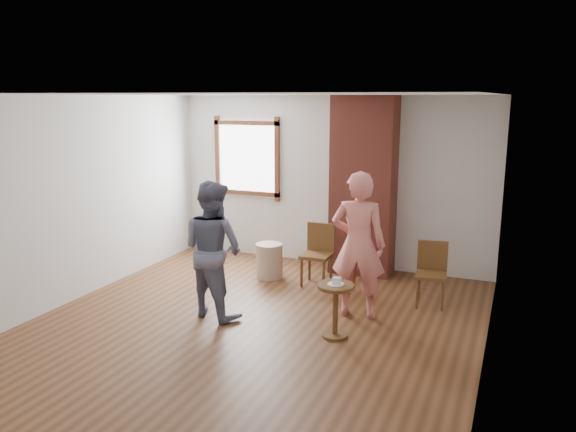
# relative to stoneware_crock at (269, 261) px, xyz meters

# --- Properties ---
(ground) EXTENTS (5.50, 5.50, 0.00)m
(ground) POSITION_rel_stoneware_crock_xyz_m (0.56, -1.72, -0.25)
(ground) COLOR brown
(ground) RESTS_ON ground
(room_shell) EXTENTS (5.04, 5.52, 2.62)m
(room_shell) POSITION_rel_stoneware_crock_xyz_m (0.51, -1.12, 1.56)
(room_shell) COLOR silver
(room_shell) RESTS_ON ground
(brick_chimney) EXTENTS (0.90, 0.50, 2.60)m
(brick_chimney) POSITION_rel_stoneware_crock_xyz_m (1.16, 0.78, 1.05)
(brick_chimney) COLOR #9D4637
(brick_chimney) RESTS_ON ground
(stoneware_crock) EXTENTS (0.51, 0.51, 0.50)m
(stoneware_crock) POSITION_rel_stoneware_crock_xyz_m (0.00, 0.00, 0.00)
(stoneware_crock) COLOR tan
(stoneware_crock) RESTS_ON ground
(dark_pot) EXTENTS (0.17, 0.17, 0.15)m
(dark_pot) POSITION_rel_stoneware_crock_xyz_m (-1.03, 0.37, -0.17)
(dark_pot) COLOR black
(dark_pot) RESTS_ON ground
(dining_chair_left) EXTENTS (0.40, 0.40, 0.85)m
(dining_chair_left) POSITION_rel_stoneware_crock_xyz_m (0.75, 0.02, 0.22)
(dining_chair_left) COLOR brown
(dining_chair_left) RESTS_ON ground
(dining_chair_right) EXTENTS (0.41, 0.41, 0.80)m
(dining_chair_right) POSITION_rel_stoneware_crock_xyz_m (2.33, -0.19, 0.20)
(dining_chair_right) COLOR brown
(dining_chair_right) RESTS_ON ground
(side_table) EXTENTS (0.40, 0.40, 0.60)m
(side_table) POSITION_rel_stoneware_crock_xyz_m (1.52, -1.60, 0.15)
(side_table) COLOR brown
(side_table) RESTS_ON ground
(cake_plate) EXTENTS (0.18, 0.18, 0.01)m
(cake_plate) POSITION_rel_stoneware_crock_xyz_m (1.52, -1.60, 0.35)
(cake_plate) COLOR white
(cake_plate) RESTS_ON side_table
(cake_slice) EXTENTS (0.08, 0.07, 0.06)m
(cake_slice) POSITION_rel_stoneware_crock_xyz_m (1.53, -1.60, 0.39)
(cake_slice) COLOR white
(cake_slice) RESTS_ON cake_plate
(man) EXTENTS (0.93, 0.80, 1.63)m
(man) POSITION_rel_stoneware_crock_xyz_m (-0.02, -1.55, 0.57)
(man) COLOR #141738
(man) RESTS_ON ground
(person_pink) EXTENTS (0.68, 0.49, 1.75)m
(person_pink) POSITION_rel_stoneware_crock_xyz_m (1.57, -0.92, 0.63)
(person_pink) COLOR #E07970
(person_pink) RESTS_ON ground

